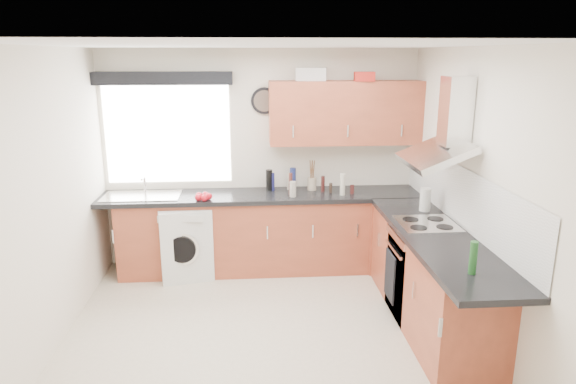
{
  "coord_description": "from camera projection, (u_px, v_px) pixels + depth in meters",
  "views": [
    {
      "loc": [
        -0.12,
        -4.09,
        2.43
      ],
      "look_at": [
        0.25,
        0.85,
        1.1
      ],
      "focal_mm": 32.0,
      "sensor_mm": 36.0,
      "label": 1
    }
  ],
  "objects": [
    {
      "name": "ground_plane",
      "position": [
        267.0,
        336.0,
        4.58
      ],
      "size": [
        3.6,
        3.6,
        0.0
      ],
      "primitive_type": "plane",
      "color": "beige"
    },
    {
      "name": "ceiling",
      "position": [
        264.0,
        45.0,
        3.93
      ],
      "size": [
        3.6,
        3.6,
        0.02
      ],
      "primitive_type": "cube",
      "color": "white",
      "rests_on": "wall_back"
    },
    {
      "name": "wall_back",
      "position": [
        261.0,
        159.0,
        5.98
      ],
      "size": [
        3.6,
        0.02,
        2.5
      ],
      "primitive_type": "cube",
      "color": "silver",
      "rests_on": "ground_plane"
    },
    {
      "name": "wall_front",
      "position": [
        277.0,
        303.0,
        2.52
      ],
      "size": [
        3.6,
        0.02,
        2.5
      ],
      "primitive_type": "cube",
      "color": "silver",
      "rests_on": "ground_plane"
    },
    {
      "name": "wall_left",
      "position": [
        42.0,
        206.0,
        4.12
      ],
      "size": [
        0.02,
        3.6,
        2.5
      ],
      "primitive_type": "cube",
      "color": "silver",
      "rests_on": "ground_plane"
    },
    {
      "name": "wall_right",
      "position": [
        476.0,
        197.0,
        4.38
      ],
      "size": [
        0.02,
        3.6,
        2.5
      ],
      "primitive_type": "cube",
      "color": "silver",
      "rests_on": "ground_plane"
    },
    {
      "name": "window",
      "position": [
        168.0,
        135.0,
        5.82
      ],
      "size": [
        1.4,
        0.02,
        1.1
      ],
      "primitive_type": "cube",
      "color": "silver",
      "rests_on": "wall_back"
    },
    {
      "name": "window_blind",
      "position": [
        163.0,
        78.0,
        5.57
      ],
      "size": [
        1.5,
        0.18,
        0.14
      ],
      "primitive_type": "cube",
      "color": "black",
      "rests_on": "wall_back"
    },
    {
      "name": "splashback",
      "position": [
        460.0,
        196.0,
        4.69
      ],
      "size": [
        0.01,
        3.0,
        0.54
      ],
      "primitive_type": "cube",
      "color": "white",
      "rests_on": "wall_right"
    },
    {
      "name": "base_cab_back",
      "position": [
        254.0,
        234.0,
        5.91
      ],
      "size": [
        3.0,
        0.58,
        0.86
      ],
      "primitive_type": "cube",
      "color": "brown",
      "rests_on": "ground_plane"
    },
    {
      "name": "base_cab_corner",
      "position": [
        390.0,
        231.0,
        6.02
      ],
      "size": [
        0.6,
        0.6,
        0.86
      ],
      "primitive_type": "cube",
      "color": "brown",
      "rests_on": "ground_plane"
    },
    {
      "name": "base_cab_right",
      "position": [
        430.0,
        279.0,
        4.72
      ],
      "size": [
        0.58,
        2.1,
        0.86
      ],
      "primitive_type": "cube",
      "color": "brown",
      "rests_on": "ground_plane"
    },
    {
      "name": "worktop_back",
      "position": [
        262.0,
        196.0,
        5.79
      ],
      "size": [
        3.6,
        0.62,
        0.05
      ],
      "primitive_type": "cube",
      "color": "black",
      "rests_on": "base_cab_back"
    },
    {
      "name": "worktop_right",
      "position": [
        439.0,
        238.0,
        4.45
      ],
      "size": [
        0.62,
        2.42,
        0.05
      ],
      "primitive_type": "cube",
      "color": "black",
      "rests_on": "base_cab_right"
    },
    {
      "name": "sink",
      "position": [
        142.0,
        193.0,
        5.68
      ],
      "size": [
        0.84,
        0.46,
        0.1
      ],
      "primitive_type": null,
      "color": "silver",
      "rests_on": "worktop_back"
    },
    {
      "name": "oven",
      "position": [
        424.0,
        273.0,
        4.86
      ],
      "size": [
        0.56,
        0.58,
        0.85
      ],
      "primitive_type": "cube",
      "color": "black",
      "rests_on": "ground_plane"
    },
    {
      "name": "hob_plate",
      "position": [
        427.0,
        224.0,
        4.73
      ],
      "size": [
        0.52,
        0.52,
        0.01
      ],
      "primitive_type": "cube",
      "color": "silver",
      "rests_on": "worktop_right"
    },
    {
      "name": "extractor_hood",
      "position": [
        445.0,
        132.0,
        4.52
      ],
      "size": [
        0.52,
        0.78,
        0.66
      ],
      "primitive_type": null,
      "color": "silver",
      "rests_on": "wall_right"
    },
    {
      "name": "upper_cabinets",
      "position": [
        345.0,
        113.0,
        5.74
      ],
      "size": [
        1.7,
        0.35,
        0.7
      ],
      "primitive_type": "cube",
      "color": "brown",
      "rests_on": "wall_back"
    },
    {
      "name": "washing_machine",
      "position": [
        185.0,
        241.0,
        5.76
      ],
      "size": [
        0.66,
        0.65,
        0.82
      ],
      "primitive_type": "cube",
      "rotation": [
        0.0,
        0.0,
        0.21
      ],
      "color": "silver",
      "rests_on": "ground_plane"
    },
    {
      "name": "wall_clock",
      "position": [
        264.0,
        101.0,
        5.78
      ],
      "size": [
        0.3,
        0.04,
        0.3
      ],
      "primitive_type": "cylinder",
      "rotation": [
        1.57,
        0.0,
        0.0
      ],
      "color": "black",
      "rests_on": "wall_back"
    },
    {
      "name": "casserole",
      "position": [
        311.0,
        74.0,
        5.7
      ],
      "size": [
        0.37,
        0.29,
        0.14
      ],
      "primitive_type": "cube",
      "rotation": [
        0.0,
        0.0,
        -0.16
      ],
      "color": "silver",
      "rests_on": "upper_cabinets"
    },
    {
      "name": "storage_box",
      "position": [
        364.0,
        76.0,
        5.55
      ],
      "size": [
        0.23,
        0.2,
        0.1
      ],
      "primitive_type": "cube",
      "rotation": [
        0.0,
        0.0,
        -0.11
      ],
      "color": "maroon",
      "rests_on": "upper_cabinets"
    },
    {
      "name": "utensil_pot",
      "position": [
        312.0,
        184.0,
        5.93
      ],
      "size": [
        0.12,
        0.12,
        0.14
      ],
      "primitive_type": "cylinder",
      "rotation": [
        0.0,
        0.0,
        0.21
      ],
      "color": "tan",
      "rests_on": "worktop_back"
    },
    {
      "name": "kitchen_roll",
      "position": [
        425.0,
        199.0,
        5.13
      ],
      "size": [
        0.11,
        0.11,
        0.23
      ],
      "primitive_type": "cylinder",
      "rotation": [
        0.0,
        0.0,
        0.01
      ],
      "color": "silver",
      "rests_on": "worktop_right"
    },
    {
      "name": "tomato_cluster",
      "position": [
        203.0,
        196.0,
        5.54
      ],
      "size": [
        0.17,
        0.17,
        0.08
      ],
      "primitive_type": null,
      "rotation": [
        0.0,
        0.0,
        0.01
      ],
      "color": "red",
      "rests_on": "worktop_back"
    },
    {
      "name": "jar_0",
      "position": [
        352.0,
        189.0,
        5.77
      ],
      "size": [
        0.04,
        0.04,
        0.1
      ],
      "primitive_type": "cylinder",
      "color": "#421917",
      "rests_on": "worktop_back"
    },
    {
      "name": "jar_1",
      "position": [
        343.0,
        184.0,
        5.7
      ],
      "size": [
        0.06,
        0.06,
        0.25
      ],
      "primitive_type": "cylinder",
      "color": "#B6AF9C",
      "rests_on": "worktop_back"
    },
    {
      "name": "jar_2",
      "position": [
        289.0,
        181.0,
        5.94
      ],
      "size": [
        0.04,
        0.04,
        0.21
      ],
      "primitive_type": "cylinder",
      "color": "#9F9988",
      "rests_on": "worktop_back"
    },
    {
      "name": "jar_3",
      "position": [
        293.0,
        189.0,
        5.64
      ],
      "size": [
        0.07,
        0.07,
        0.17
      ],
      "primitive_type": "cylinder",
      "color": "gray",
      "rests_on": "worktop_back"
    },
    {
      "name": "jar_4",
      "position": [
        272.0,
        182.0,
        5.92
      ],
      "size": [
        0.07,
        0.07,
        0.2
      ],
      "primitive_type": "cylinder",
      "color": "#17184E",
      "rests_on": "worktop_back"
    },
    {
      "name": "jar_5",
      "position": [
        269.0,
        180.0,
        5.89
      ],
      "size": [
        0.07,
        0.07,
        0.25
      ],
      "primitive_type": "cylinder",
      "color": "black",
      "rests_on": "worktop_back"
    },
    {
      "name": "jar_6",
      "position": [
        291.0,
        184.0,
        5.71
      ],
      "size": [
        0.04,
        0.04,
        0.25
      ],
      "primitive_type": "cylinder",
      "color": "#461E19",
      "rests_on": "worktop_back"
    },
    {
      "name": "jar_7",
      "position": [
        331.0,
        188.0,
        5.81
      ],
      "size": [
        0.04,
        0.04,
        0.11
      ],
      "primitive_type": "cylinder",
      "color": "black",
      "rests_on": "worktop_back"
    },
    {
      "name": "jar_8",
      "position": [
        323.0,
        184.0,
        5.84
      ],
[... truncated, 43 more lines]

